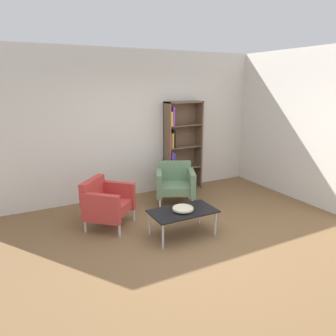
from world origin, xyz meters
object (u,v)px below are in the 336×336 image
object	(u,v)px
coffee_table_low	(183,213)
decorative_bowl	(183,208)
armchair_spare_guest	(106,202)
armchair_near_window	(175,182)
bookshelf_tall	(180,148)

from	to	relation	value
coffee_table_low	decorative_bowl	size ratio (longest dim) A/B	3.12
coffee_table_low	armchair_spare_guest	size ratio (longest dim) A/B	1.05
coffee_table_low	armchair_spare_guest	distance (m)	1.27
coffee_table_low	armchair_spare_guest	world-z (taller)	armchair_spare_guest
coffee_table_low	armchair_near_window	world-z (taller)	armchair_near_window
coffee_table_low	armchair_near_window	distance (m)	1.34
bookshelf_tall	armchair_spare_guest	distance (m)	2.28
bookshelf_tall	armchair_near_window	bearing A→B (deg)	-125.15
decorative_bowl	armchair_spare_guest	size ratio (longest dim) A/B	0.34
bookshelf_tall	armchair_near_window	distance (m)	0.97
coffee_table_low	armchair_near_window	size ratio (longest dim) A/B	1.09
coffee_table_low	armchair_spare_guest	xyz separation A→B (m)	(-0.94, 0.85, 0.05)
bookshelf_tall	decorative_bowl	bearing A→B (deg)	-118.00
bookshelf_tall	armchair_near_window	world-z (taller)	bookshelf_tall
decorative_bowl	armchair_spare_guest	distance (m)	1.27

